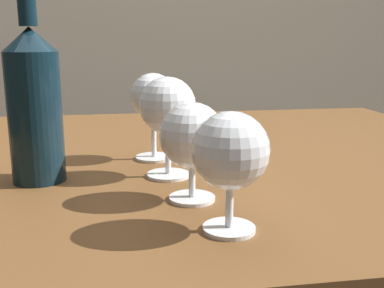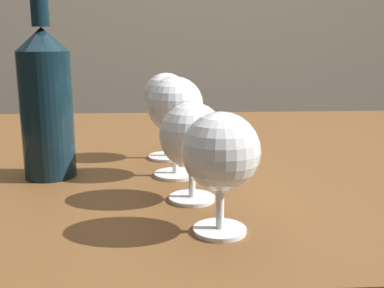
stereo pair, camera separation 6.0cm
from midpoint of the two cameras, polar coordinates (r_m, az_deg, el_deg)
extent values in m
cube|color=brown|center=(0.88, 3.37, -2.05)|extent=(1.26, 0.98, 0.03)
cylinder|color=brown|center=(1.55, 22.90, -10.62)|extent=(0.06, 0.06, 0.71)
cylinder|color=white|center=(0.52, 6.79, -10.61)|extent=(0.06, 0.06, 0.00)
cylinder|color=white|center=(0.51, 6.88, -7.27)|extent=(0.01, 0.01, 0.06)
sphere|color=white|center=(0.49, 7.06, -0.95)|extent=(0.09, 0.09, 0.09)
ellipsoid|color=#470A16|center=(0.49, 7.07, -0.87)|extent=(0.08, 0.08, 0.04)
cylinder|color=white|center=(0.62, 2.78, -6.78)|extent=(0.06, 0.06, 0.00)
cylinder|color=white|center=(0.61, 2.82, -4.08)|extent=(0.01, 0.01, 0.06)
sphere|color=white|center=(0.59, 2.87, 1.08)|extent=(0.09, 0.09, 0.09)
ellipsoid|color=#380711|center=(0.59, 2.87, 0.80)|extent=(0.08, 0.08, 0.03)
cylinder|color=white|center=(0.72, 0.31, -3.80)|extent=(0.07, 0.07, 0.00)
cylinder|color=white|center=(0.71, 0.31, -0.56)|extent=(0.01, 0.01, 0.08)
sphere|color=white|center=(0.70, 0.32, 4.85)|extent=(0.09, 0.09, 0.09)
ellipsoid|color=beige|center=(0.70, 0.32, 4.86)|extent=(0.08, 0.08, 0.04)
cylinder|color=white|center=(0.83, -1.09, -1.61)|extent=(0.07, 0.07, 0.00)
cylinder|color=white|center=(0.82, -1.10, 1.39)|extent=(0.01, 0.01, 0.08)
sphere|color=white|center=(0.81, -1.12, 6.06)|extent=(0.08, 0.08, 0.08)
ellipsoid|color=pink|center=(0.81, -1.12, 5.69)|extent=(0.07, 0.07, 0.02)
cylinder|color=#0F232D|center=(0.73, -15.33, 3.42)|extent=(0.08, 0.08, 0.19)
cone|color=#0F232D|center=(0.72, -15.88, 12.43)|extent=(0.08, 0.08, 0.03)
cylinder|color=#0F232D|center=(0.72, -16.16, 16.82)|extent=(0.03, 0.03, 0.08)
camera|label=1|loc=(0.03, -87.14, 0.65)|focal=42.97mm
camera|label=2|loc=(0.03, 92.86, -0.65)|focal=42.97mm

